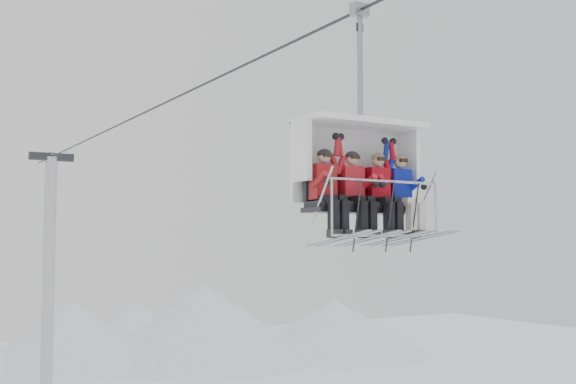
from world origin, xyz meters
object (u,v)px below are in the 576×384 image
lift_tower_right (48,320)px  skier_far_left (327,189)px  chairlift_carrier (357,165)px  skier_center_left (355,191)px  skier_far_right (403,193)px  skier_center_right (381,192)px

lift_tower_right → skier_far_left: lift_tower_right is taller
chairlift_carrier → skier_far_left: size_ratio=2.36×
skier_center_left → skier_far_right: size_ratio=1.00×
chairlift_carrier → skier_center_left: 0.61m
skier_center_right → lift_tower_right: bearing=90.7°
skier_far_left → skier_center_right: same height
chairlift_carrier → skier_center_left: bearing=-128.9°
lift_tower_right → skier_far_left: (-0.79, -24.63, 4.41)m
chairlift_carrier → skier_far_left: bearing=-159.0°
chairlift_carrier → skier_far_right: 0.94m
chairlift_carrier → skier_center_left: size_ratio=2.36×
chairlift_carrier → skier_center_left: (-0.25, -0.30, -0.46)m
skier_center_right → chairlift_carrier: bearing=133.6°
skier_far_left → skier_center_left: bearing=0.0°
skier_center_left → lift_tower_right: bearing=89.4°
chairlift_carrier → skier_far_left: 0.97m
lift_tower_right → skier_center_left: (-0.25, -24.63, 4.41)m
lift_tower_right → skier_center_left: lift_tower_right is taller
chairlift_carrier → skier_far_right: chairlift_carrier is taller
lift_tower_right → skier_center_left: bearing=-90.6°
lift_tower_right → skier_center_left: size_ratio=7.99×
lift_tower_right → chairlift_carrier: size_ratio=3.38×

